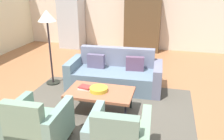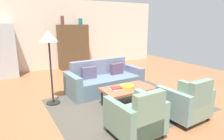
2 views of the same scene
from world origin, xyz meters
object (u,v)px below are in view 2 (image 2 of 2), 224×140
(couch, at_px, (104,81))
(floor_lamp, at_px, (49,43))
(armchair_right, at_px, (187,104))
(cabinet, at_px, (73,47))
(fruit_bowl, at_px, (127,87))
(vase_tall, at_px, (62,20))
(book_stack, at_px, (116,88))
(armchair_left, at_px, (137,118))
(refrigerator, at_px, (3,51))
(coffee_table, at_px, (128,89))
(vase_round, at_px, (80,22))

(couch, xyz_separation_m, floor_lamp, (-1.48, -0.20, 1.16))
(armchair_right, relative_size, cabinet, 0.49)
(cabinet, bearing_deg, couch, -93.92)
(couch, distance_m, cabinet, 3.20)
(fruit_bowl, bearing_deg, vase_tall, 92.17)
(book_stack, bearing_deg, floor_lamp, 141.37)
(armchair_left, bearing_deg, fruit_bowl, 61.96)
(couch, xyz_separation_m, refrigerator, (-2.35, 3.03, 0.64))
(coffee_table, distance_m, floor_lamp, 2.07)
(refrigerator, bearing_deg, couch, -52.16)
(couch, distance_m, vase_round, 3.57)
(book_stack, xyz_separation_m, vase_round, (0.85, 4.29, 1.47))
(coffee_table, relative_size, refrigerator, 0.65)
(fruit_bowl, height_order, book_stack, fruit_bowl)
(book_stack, height_order, vase_round, vase_round)
(vase_tall, relative_size, floor_lamp, 0.19)
(vase_tall, distance_m, vase_round, 0.75)
(couch, relative_size, vase_round, 8.74)
(coffee_table, distance_m, vase_tall, 4.59)
(vase_tall, relative_size, refrigerator, 0.18)
(couch, xyz_separation_m, vase_tall, (-0.19, 3.13, 1.68))
(armchair_left, bearing_deg, floor_lamp, 110.58)
(couch, relative_size, fruit_bowl, 6.50)
(couch, xyz_separation_m, armchair_right, (0.61, -2.35, 0.06))
(fruit_bowl, distance_m, vase_tall, 4.57)
(armchair_right, height_order, vase_tall, vase_tall)
(cabinet, bearing_deg, coffee_table, -92.80)
(couch, relative_size, coffee_table, 1.78)
(refrigerator, relative_size, floor_lamp, 1.08)
(vase_round, relative_size, floor_lamp, 0.14)
(armchair_right, relative_size, vase_tall, 2.62)
(vase_round, bearing_deg, book_stack, -101.26)
(couch, relative_size, armchair_right, 2.43)
(vase_tall, bearing_deg, vase_round, 0.00)
(book_stack, height_order, floor_lamp, floor_lamp)
(coffee_table, height_order, floor_lamp, floor_lamp)
(coffee_table, bearing_deg, armchair_left, -117.14)
(armchair_left, relative_size, vase_tall, 2.62)
(floor_lamp, bearing_deg, vase_round, 58.42)
(book_stack, bearing_deg, armchair_right, -53.10)
(couch, xyz_separation_m, coffee_table, (0.00, -1.19, 0.11))
(couch, bearing_deg, fruit_bowl, 86.49)
(armchair_left, xyz_separation_m, book_stack, (0.31, 1.19, 0.11))
(couch, height_order, floor_lamp, floor_lamp)
(fruit_bowl, bearing_deg, vase_round, 82.25)
(fruit_bowl, distance_m, cabinet, 4.35)
(fruit_bowl, bearing_deg, floor_lamp, 146.11)
(couch, relative_size, vase_tall, 6.37)
(fruit_bowl, xyz_separation_m, cabinet, (0.24, 4.32, 0.43))
(cabinet, xyz_separation_m, floor_lamp, (-1.70, -3.34, 0.54))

